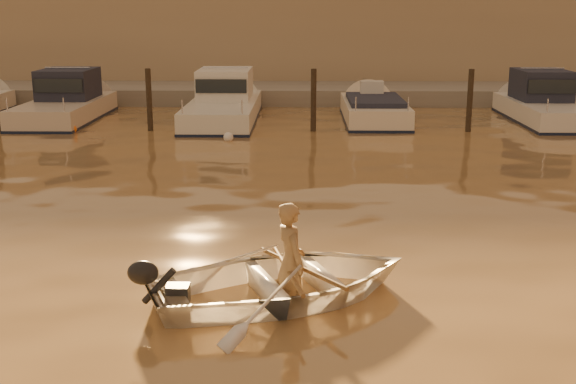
{
  "coord_description": "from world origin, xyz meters",
  "views": [
    {
      "loc": [
        -0.59,
        -9.35,
        3.92
      ],
      "look_at": [
        -0.82,
        2.94,
        0.75
      ],
      "focal_mm": 45.0,
      "sensor_mm": 36.0,
      "label": 1
    }
  ],
  "objects_px": {
    "moored_boat_2": "(223,103)",
    "waterfront_building": "(314,38)",
    "moored_boat_3": "(374,114)",
    "dinghy": "(284,281)",
    "moored_boat_4": "(545,104)",
    "person": "(291,261)",
    "moored_boat_1": "(65,102)"
  },
  "relations": [
    {
      "from": "person",
      "to": "moored_boat_1",
      "type": "xyz_separation_m",
      "value": [
        -8.25,
        16.02,
        0.09
      ]
    },
    {
      "from": "moored_boat_1",
      "to": "moored_boat_4",
      "type": "distance_m",
      "value": 16.92
    },
    {
      "from": "person",
      "to": "moored_boat_3",
      "type": "xyz_separation_m",
      "value": [
        2.7,
        16.02,
        -0.31
      ]
    },
    {
      "from": "moored_boat_2",
      "to": "waterfront_building",
      "type": "bearing_deg",
      "value": 73.13
    },
    {
      "from": "dinghy",
      "to": "moored_boat_1",
      "type": "relative_size",
      "value": 0.55
    },
    {
      "from": "moored_boat_3",
      "to": "waterfront_building",
      "type": "relative_size",
      "value": 0.13
    },
    {
      "from": "moored_boat_1",
      "to": "waterfront_building",
      "type": "relative_size",
      "value": 0.15
    },
    {
      "from": "dinghy",
      "to": "person",
      "type": "distance_m",
      "value": 0.29
    },
    {
      "from": "person",
      "to": "moored_boat_2",
      "type": "height_order",
      "value": "moored_boat_2"
    },
    {
      "from": "dinghy",
      "to": "moored_boat_4",
      "type": "relative_size",
      "value": 0.56
    },
    {
      "from": "moored_boat_2",
      "to": "moored_boat_3",
      "type": "bearing_deg",
      "value": 0.0
    },
    {
      "from": "person",
      "to": "waterfront_building",
      "type": "bearing_deg",
      "value": -23.45
    },
    {
      "from": "moored_boat_1",
      "to": "moored_boat_3",
      "type": "bearing_deg",
      "value": 0.0
    },
    {
      "from": "moored_boat_3",
      "to": "waterfront_building",
      "type": "bearing_deg",
      "value": 100.14
    },
    {
      "from": "dinghy",
      "to": "moored_boat_3",
      "type": "distance_m",
      "value": 16.3
    },
    {
      "from": "moored_boat_1",
      "to": "waterfront_building",
      "type": "xyz_separation_m",
      "value": [
        8.98,
        11.0,
        1.77
      ]
    },
    {
      "from": "moored_boat_2",
      "to": "moored_boat_4",
      "type": "height_order",
      "value": "same"
    },
    {
      "from": "waterfront_building",
      "to": "moored_boat_3",
      "type": "bearing_deg",
      "value": -79.86
    },
    {
      "from": "dinghy",
      "to": "moored_boat_4",
      "type": "height_order",
      "value": "moored_boat_4"
    },
    {
      "from": "moored_boat_3",
      "to": "waterfront_building",
      "type": "height_order",
      "value": "waterfront_building"
    },
    {
      "from": "moored_boat_1",
      "to": "moored_boat_3",
      "type": "relative_size",
      "value": 1.12
    },
    {
      "from": "moored_boat_2",
      "to": "moored_boat_3",
      "type": "height_order",
      "value": "moored_boat_2"
    },
    {
      "from": "moored_boat_1",
      "to": "person",
      "type": "bearing_deg",
      "value": -62.76
    },
    {
      "from": "moored_boat_4",
      "to": "dinghy",
      "type": "bearing_deg",
      "value": -118.61
    },
    {
      "from": "dinghy",
      "to": "person",
      "type": "xyz_separation_m",
      "value": [
        0.09,
        0.04,
        0.27
      ]
    },
    {
      "from": "person",
      "to": "moored_boat_2",
      "type": "bearing_deg",
      "value": -12.66
    },
    {
      "from": "moored_boat_4",
      "to": "waterfront_building",
      "type": "relative_size",
      "value": 0.14
    },
    {
      "from": "moored_boat_1",
      "to": "waterfront_building",
      "type": "distance_m",
      "value": 14.31
    },
    {
      "from": "person",
      "to": "moored_boat_1",
      "type": "height_order",
      "value": "moored_boat_1"
    },
    {
      "from": "moored_boat_1",
      "to": "moored_boat_4",
      "type": "height_order",
      "value": "same"
    },
    {
      "from": "moored_boat_1",
      "to": "moored_boat_4",
      "type": "xyz_separation_m",
      "value": [
        16.92,
        0.0,
        0.0
      ]
    },
    {
      "from": "moored_boat_1",
      "to": "waterfront_building",
      "type": "bearing_deg",
      "value": 50.78
    }
  ]
}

